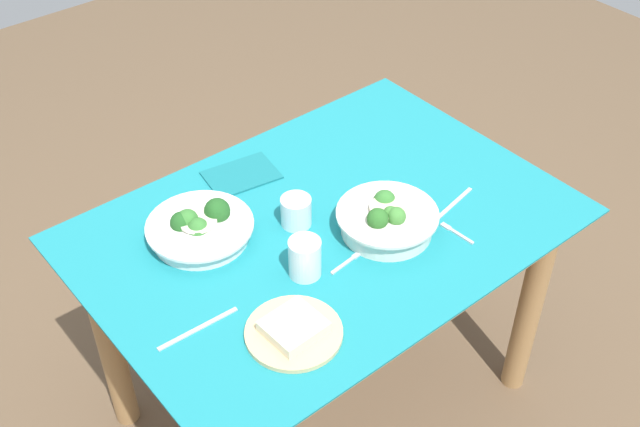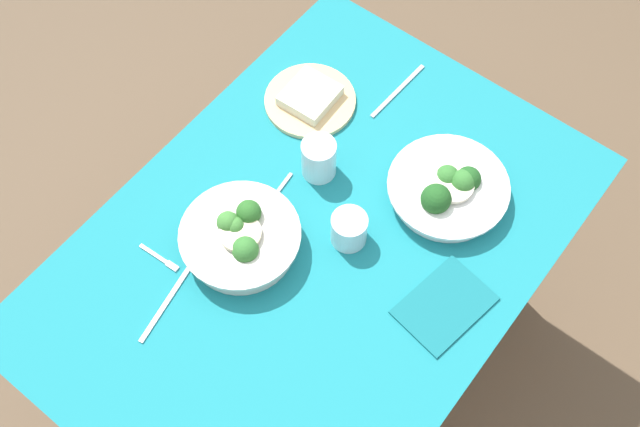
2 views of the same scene
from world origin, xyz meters
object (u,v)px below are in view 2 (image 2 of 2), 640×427
object	(u,v)px
water_glass_center	(319,159)
table_knife_right	(167,302)
broccoli_bowl_far	(241,238)
bread_side_plate	(310,99)
broccoli_bowl_near	(448,189)
fork_by_near_bowl	(161,259)
water_glass_side	(349,229)
table_knife_left	(398,91)
fork_by_far_bowl	(277,192)
napkin_folded_upper	(444,305)

from	to	relation	value
water_glass_center	table_knife_right	distance (m)	0.45
broccoli_bowl_far	table_knife_right	bearing A→B (deg)	168.94
bread_side_plate	broccoli_bowl_near	bearing A→B (deg)	-92.47
fork_by_near_bowl	water_glass_side	bearing A→B (deg)	41.62
broccoli_bowl_far	table_knife_left	bearing A→B (deg)	-2.41
water_glass_side	table_knife_left	bearing A→B (deg)	20.38
fork_by_far_bowl	table_knife_right	size ratio (longest dim) A/B	0.54
broccoli_bowl_near	table_knife_left	distance (m)	0.31
water_glass_side	napkin_folded_upper	size ratio (longest dim) A/B	0.41
fork_by_far_bowl	napkin_folded_upper	distance (m)	0.44
broccoli_bowl_near	water_glass_side	xyz separation A→B (m)	(-0.22, 0.11, 0.01)
broccoli_bowl_near	water_glass_center	bearing A→B (deg)	114.61
fork_by_far_bowl	broccoli_bowl_near	bearing A→B (deg)	120.40
water_glass_side	table_knife_right	size ratio (longest dim) A/B	0.40
fork_by_near_bowl	table_knife_left	distance (m)	0.68
broccoli_bowl_near	fork_by_near_bowl	xyz separation A→B (m)	(-0.50, 0.39, -0.03)
water_glass_center	napkin_folded_upper	size ratio (longest dim) A/B	0.52
fork_by_near_bowl	table_knife_right	bearing A→B (deg)	-43.23
water_glass_side	fork_by_near_bowl	distance (m)	0.40
water_glass_center	water_glass_side	distance (m)	0.18
broccoli_bowl_far	bread_side_plate	distance (m)	0.41
broccoli_bowl_far	bread_side_plate	bearing A→B (deg)	17.48
table_knife_right	broccoli_bowl_far	bearing A→B (deg)	-21.82
table_knife_left	fork_by_far_bowl	bearing A→B (deg)	175.43
napkin_folded_upper	table_knife_right	bearing A→B (deg)	127.18
bread_side_plate	fork_by_far_bowl	xyz separation A→B (m)	(-0.24, -0.10, -0.01)
broccoli_bowl_far	water_glass_side	distance (m)	0.23
fork_by_far_bowl	table_knife_right	world-z (taller)	same
water_glass_side	napkin_folded_upper	bearing A→B (deg)	-91.14
table_knife_right	table_knife_left	bearing A→B (deg)	-15.48
fork_by_far_bowl	fork_by_near_bowl	xyz separation A→B (m)	(-0.28, 0.09, 0.00)
table_knife_left	broccoli_bowl_near	bearing A→B (deg)	-121.70
broccoli_bowl_far	fork_by_near_bowl	xyz separation A→B (m)	(-0.13, 0.12, -0.03)
broccoli_bowl_near	fork_by_near_bowl	size ratio (longest dim) A/B	2.61
broccoli_bowl_near	fork_by_far_bowl	bearing A→B (deg)	126.68
fork_by_near_bowl	table_knife_right	distance (m)	0.10
fork_by_near_bowl	napkin_folded_upper	bearing A→B (deg)	24.10
broccoli_bowl_near	napkin_folded_upper	size ratio (longest dim) A/B	1.40
fork_by_far_bowl	table_knife_right	xyz separation A→B (m)	(-0.34, 0.01, -0.00)
broccoli_bowl_far	napkin_folded_upper	world-z (taller)	broccoli_bowl_far
water_glass_side	fork_by_far_bowl	world-z (taller)	water_glass_side
water_glass_side	table_knife_left	xyz separation A→B (m)	(0.39, 0.14, -0.04)
broccoli_bowl_far	broccoli_bowl_near	xyz separation A→B (m)	(0.37, -0.27, -0.01)
broccoli_bowl_near	water_glass_side	bearing A→B (deg)	153.23
water_glass_side	broccoli_bowl_far	bearing A→B (deg)	133.10
table_knife_left	napkin_folded_upper	world-z (taller)	napkin_folded_upper
fork_by_far_bowl	water_glass_center	bearing A→B (deg)	154.18
broccoli_bowl_far	fork_by_near_bowl	bearing A→B (deg)	138.16
broccoli_bowl_near	table_knife_right	world-z (taller)	broccoli_bowl_near
fork_by_far_bowl	fork_by_near_bowl	world-z (taller)	same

